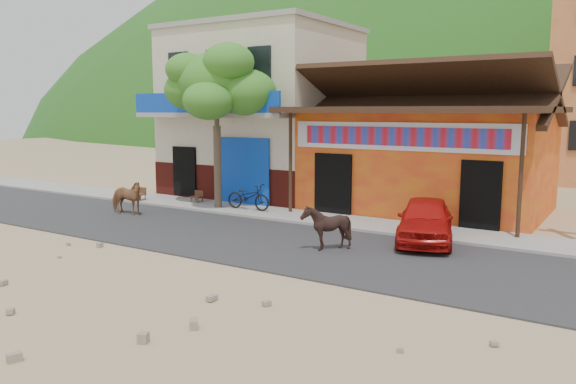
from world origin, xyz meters
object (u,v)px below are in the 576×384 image
at_px(red_car, 425,220).
at_px(cafe_chair_left, 197,192).
at_px(cow_tan, 126,197).
at_px(cow_dark, 326,227).
at_px(tree, 217,126).
at_px(cafe_chair_right, 139,189).
at_px(scooter, 248,197).

relative_size(red_car, cafe_chair_left, 4.37).
bearing_deg(cow_tan, cow_dark, -104.44).
distance_m(cow_tan, red_car, 10.41).
distance_m(tree, cafe_chair_right, 4.48).
height_order(cow_tan, scooter, cow_tan).
distance_m(red_car, scooter, 7.03).
relative_size(cow_tan, red_car, 0.39).
distance_m(cafe_chair_left, cafe_chair_right, 2.43).
bearing_deg(cafe_chair_left, cafe_chair_right, -163.40).
bearing_deg(red_car, cafe_chair_right, 160.78).
bearing_deg(tree, cow_tan, -128.27).
distance_m(red_car, cafe_chair_right, 11.92).
xyz_separation_m(cow_dark, cafe_chair_right, (-10.02, 2.79, -0.06)).
bearing_deg(scooter, tree, 94.03).
distance_m(cow_dark, scooter, 6.09).
distance_m(cow_dark, red_car, 2.97).
bearing_deg(red_car, tree, 156.27).
bearing_deg(cow_dark, cow_tan, -99.56).
bearing_deg(cafe_chair_left, cow_tan, -107.08).
xyz_separation_m(tree, cow_dark, (6.35, -3.29, -2.47)).
xyz_separation_m(tree, scooter, (1.31, 0.11, -2.53)).
xyz_separation_m(tree, cafe_chair_left, (-1.40, 0.39, -2.58)).
bearing_deg(tree, red_car, -6.91).
bearing_deg(cafe_chair_left, scooter, -10.73).
bearing_deg(cafe_chair_left, cow_dark, -30.29).
bearing_deg(scooter, cow_dark, -124.94).
bearing_deg(cafe_chair_right, scooter, -8.99).
xyz_separation_m(cow_tan, cow_dark, (8.40, -0.70, 0.00)).
relative_size(cow_tan, scooter, 0.80).
xyz_separation_m(cow_dark, cafe_chair_left, (-7.75, 3.68, -0.11)).
bearing_deg(scooter, cafe_chair_right, 96.12).
distance_m(red_car, cafe_chair_left, 9.75).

